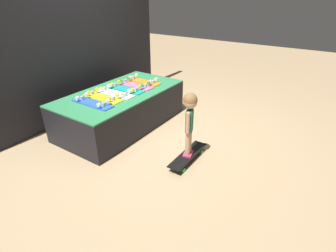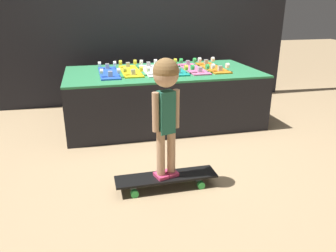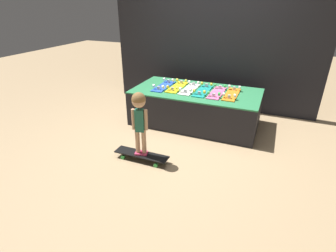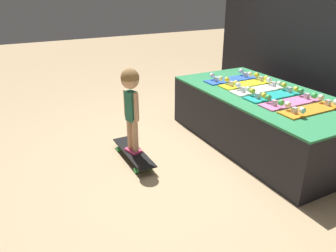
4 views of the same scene
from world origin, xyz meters
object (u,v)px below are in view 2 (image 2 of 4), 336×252
object	(u,v)px
skateboard_on_floor	(166,178)
child	(166,97)
skateboard_yellow_on_rack	(130,70)
skateboard_white_on_rack	(152,70)
skateboard_pink_on_rack	(193,68)
skateboard_orange_on_rack	(213,67)
skateboard_blue_on_rack	(109,72)
skateboard_teal_on_rack	(173,69)

from	to	relation	value
skateboard_on_floor	child	bearing A→B (deg)	-116.57
skateboard_yellow_on_rack	skateboard_white_on_rack	bearing A→B (deg)	-6.50
skateboard_white_on_rack	child	size ratio (longest dim) A/B	0.77
skateboard_white_on_rack	child	xyz separation A→B (m)	(-0.17, -1.35, 0.08)
skateboard_yellow_on_rack	skateboard_white_on_rack	world-z (taller)	same
skateboard_pink_on_rack	skateboard_orange_on_rack	distance (m)	0.22
skateboard_blue_on_rack	child	bearing A→B (deg)	-78.57
skateboard_yellow_on_rack	skateboard_on_floor	size ratio (longest dim) A/B	0.89
skateboard_yellow_on_rack	skateboard_on_floor	world-z (taller)	skateboard_yellow_on_rack
skateboard_on_floor	skateboard_teal_on_rack	bearing A→B (deg)	73.61
skateboard_blue_on_rack	skateboard_teal_on_rack	xyz separation A→B (m)	(0.67, 0.01, 0.00)
skateboard_orange_on_rack	skateboard_on_floor	bearing A→B (deg)	-121.80
skateboard_orange_on_rack	skateboard_teal_on_rack	bearing A→B (deg)	-178.92
skateboard_yellow_on_rack	skateboard_orange_on_rack	distance (m)	0.89
skateboard_yellow_on_rack	skateboard_teal_on_rack	distance (m)	0.44
skateboard_blue_on_rack	skateboard_on_floor	distance (m)	1.45
skateboard_yellow_on_rack	child	xyz separation A→B (m)	(0.05, -1.37, 0.08)
child	skateboard_orange_on_rack	bearing A→B (deg)	42.94
skateboard_orange_on_rack	skateboard_blue_on_rack	bearing A→B (deg)	-178.98
skateboard_blue_on_rack	skateboard_pink_on_rack	size ratio (longest dim) A/B	1.00
skateboard_on_floor	skateboard_blue_on_rack	bearing A→B (deg)	101.43
skateboard_blue_on_rack	skateboard_yellow_on_rack	xyz separation A→B (m)	(0.22, 0.04, 0.00)
skateboard_white_on_rack	skateboard_on_floor	xyz separation A→B (m)	(-0.17, -1.35, -0.50)
skateboard_pink_on_rack	skateboard_orange_on_rack	world-z (taller)	same
skateboard_yellow_on_rack	skateboard_teal_on_rack	xyz separation A→B (m)	(0.44, -0.03, 0.00)
skateboard_orange_on_rack	child	world-z (taller)	child
skateboard_yellow_on_rack	skateboard_white_on_rack	size ratio (longest dim) A/B	1.00
skateboard_pink_on_rack	skateboard_on_floor	xyz separation A→B (m)	(-0.62, -1.34, -0.50)
skateboard_white_on_rack	skateboard_pink_on_rack	size ratio (longest dim) A/B	1.00
skateboard_teal_on_rack	skateboard_orange_on_rack	size ratio (longest dim) A/B	1.00
skateboard_yellow_on_rack	skateboard_pink_on_rack	bearing A→B (deg)	-3.05
skateboard_yellow_on_rack	child	size ratio (longest dim) A/B	0.77
child	skateboard_blue_on_rack	bearing A→B (deg)	86.18
skateboard_on_floor	skateboard_pink_on_rack	bearing A→B (deg)	65.24
skateboard_orange_on_rack	child	xyz separation A→B (m)	(-0.84, -1.35, 0.08)
skateboard_teal_on_rack	skateboard_orange_on_rack	distance (m)	0.44
skateboard_teal_on_rack	skateboard_on_floor	distance (m)	1.49
skateboard_pink_on_rack	skateboard_on_floor	distance (m)	1.56
skateboard_white_on_rack	skateboard_yellow_on_rack	bearing A→B (deg)	173.50
skateboard_white_on_rack	skateboard_orange_on_rack	bearing A→B (deg)	0.41
skateboard_orange_on_rack	skateboard_on_floor	xyz separation A→B (m)	(-0.84, -1.35, -0.50)
skateboard_orange_on_rack	skateboard_on_floor	size ratio (longest dim) A/B	0.89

